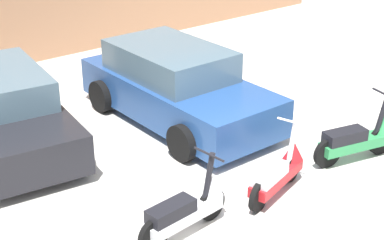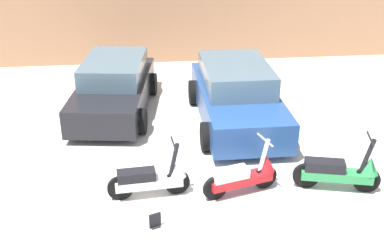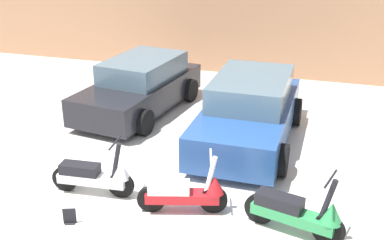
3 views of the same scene
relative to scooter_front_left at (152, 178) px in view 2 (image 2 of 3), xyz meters
name	(u,v)px [view 2 (image 2 of 3)]	position (x,y,z in m)	size (l,w,h in m)	color
ground_plane	(215,214)	(1.03, -0.68, -0.36)	(28.00, 28.00, 0.00)	silver
wall_back	(176,6)	(1.03, 7.65, 1.43)	(19.60, 0.12, 3.58)	tan
scooter_front_left	(152,178)	(0.00, 0.00, 0.00)	(1.47, 0.53, 1.03)	black
scooter_front_right	(244,175)	(1.63, -0.07, -0.01)	(1.42, 0.67, 1.01)	black
scooter_front_center	(341,171)	(3.39, -0.16, 0.02)	(1.53, 0.68, 1.08)	black
car_rear_left	(114,87)	(-0.81, 3.89, 0.25)	(2.22, 3.98, 1.29)	black
car_rear_center	(236,96)	(2.06, 2.92, 0.30)	(1.97, 4.06, 1.38)	navy
placard_near_left_scooter	(155,221)	(0.00, -0.91, -0.25)	(0.20, 0.17, 0.26)	black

